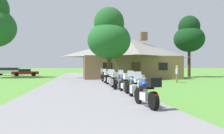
{
  "coord_description": "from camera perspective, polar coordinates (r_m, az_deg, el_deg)",
  "views": [
    {
      "loc": [
        -0.24,
        -1.1,
        1.55
      ],
      "look_at": [
        2.26,
        16.05,
        1.53
      ],
      "focal_mm": 36.74,
      "sensor_mm": 36.0,
      "label": 1
    }
  ],
  "objects": [
    {
      "name": "tree_by_lodge_front",
      "position": [
        23.71,
        -0.73,
        7.83
      ],
      "size": [
        4.43,
        4.43,
        7.68
      ],
      "color": "#422D19",
      "rests_on": "ground"
    },
    {
      "name": "parked_red_sedan_far_left",
      "position": [
        40.68,
        -20.86,
        -1.23
      ],
      "size": [
        4.54,
        2.9,
        1.2
      ],
      "rotation": [
        0.0,
        0.0,
        1.84
      ],
      "color": "maroon",
      "rests_on": "ground"
    },
    {
      "name": "motorcycle_silver_fourth_in_row",
      "position": [
        15.59,
        0.56,
        -3.41
      ],
      "size": [
        0.73,
        2.08,
        1.3
      ],
      "rotation": [
        0.0,
        0.0,
        -0.02
      ],
      "color": "black",
      "rests_on": "asphalt_driveway"
    },
    {
      "name": "motorcycle_orange_farthest_in_row",
      "position": [
        22.74,
        -2.03,
        -2.32
      ],
      "size": [
        0.77,
        2.08,
        1.3
      ],
      "rotation": [
        0.0,
        0.0,
        0.05
      ],
      "color": "black",
      "rests_on": "asphalt_driveway"
    },
    {
      "name": "motorcycle_blue_nearest_to_camera",
      "position": [
        8.57,
        8.68,
        -6.18
      ],
      "size": [
        0.71,
        2.08,
        1.3
      ],
      "rotation": [
        0.0,
        0.0,
        0.11
      ],
      "color": "black",
      "rests_on": "asphalt_driveway"
    },
    {
      "name": "motorcycle_blue_second_in_row",
      "position": [
        10.72,
        6.01,
        -4.99
      ],
      "size": [
        0.73,
        2.08,
        1.3
      ],
      "rotation": [
        0.0,
        0.0,
        0.02
      ],
      "color": "black",
      "rests_on": "asphalt_driveway"
    },
    {
      "name": "tree_right_of_lodge",
      "position": [
        36.89,
        18.64,
        7.41
      ],
      "size": [
        4.58,
        4.58,
        9.3
      ],
      "color": "#422D19",
      "rests_on": "ground"
    },
    {
      "name": "motorcycle_green_fifth_in_row",
      "position": [
        17.63,
        -0.11,
        -3.01
      ],
      "size": [
        0.73,
        2.08,
        1.3
      ],
      "rotation": [
        0.0,
        0.0,
        0.02
      ],
      "color": "black",
      "rests_on": "asphalt_driveway"
    },
    {
      "name": "motorcycle_blue_third_in_row",
      "position": [
        13.36,
        3.16,
        -3.94
      ],
      "size": [
        0.66,
        2.08,
        1.3
      ],
      "rotation": [
        0.0,
        0.0,
        0.05
      ],
      "color": "black",
      "rests_on": "asphalt_driveway"
    },
    {
      "name": "bystander_white_shirt_near_lodge",
      "position": [
        23.29,
        15.83,
        -1.47
      ],
      "size": [
        0.36,
        0.5,
        1.67
      ],
      "rotation": [
        0.0,
        0.0,
        1.09
      ],
      "color": "#75664C",
      "rests_on": "ground"
    },
    {
      "name": "parked_white_suv_far_left",
      "position": [
        45.91,
        -24.36,
        -0.92
      ],
      "size": [
        4.69,
        2.1,
        1.4
      ],
      "rotation": [
        0.0,
        0.0,
        1.62
      ],
      "color": "silver",
      "rests_on": "ground"
    },
    {
      "name": "asphalt_driveway",
      "position": [
        19.16,
        -7.57,
        -4.5
      ],
      "size": [
        6.4,
        80.0,
        0.06
      ],
      "primitive_type": "cube",
      "color": "slate",
      "rests_on": "ground"
    },
    {
      "name": "ground_plane",
      "position": [
        21.15,
        -7.64,
        -4.15
      ],
      "size": [
        500.0,
        500.0,
        0.0
      ],
      "primitive_type": "plane",
      "color": "#4C8433"
    },
    {
      "name": "stone_lodge",
      "position": [
        31.48,
        4.05,
        2.32
      ],
      "size": [
        12.82,
        9.05,
        6.33
      ],
      "color": "brown",
      "rests_on": "ground"
    },
    {
      "name": "motorcycle_white_sixth_in_row",
      "position": [
        20.19,
        -1.45,
        -2.59
      ],
      "size": [
        0.66,
        2.08,
        1.3
      ],
      "rotation": [
        0.0,
        0.0,
        0.03
      ],
      "color": "black",
      "rests_on": "asphalt_driveway"
    }
  ]
}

